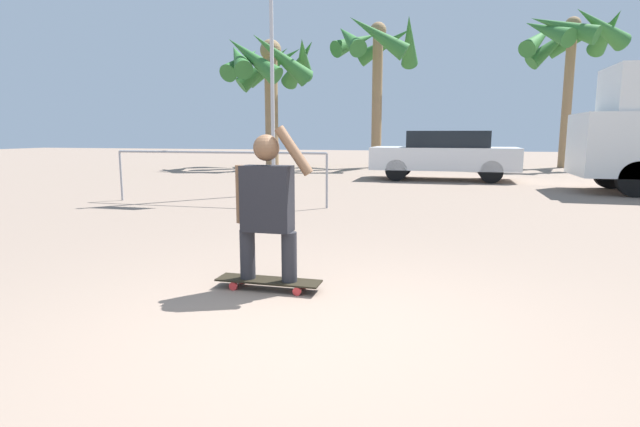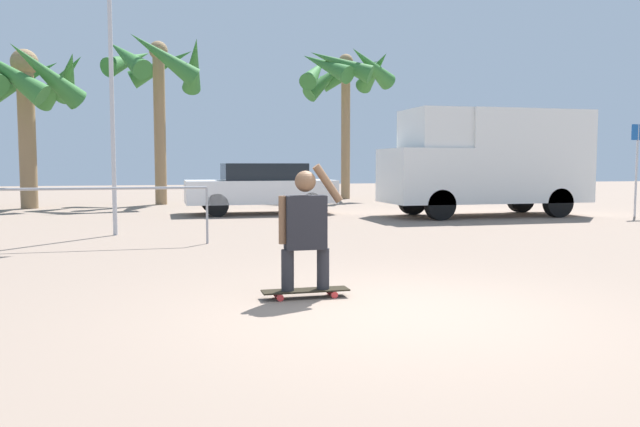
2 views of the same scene
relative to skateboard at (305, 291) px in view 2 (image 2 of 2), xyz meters
The scene contains 11 objects.
ground_plane 1.08m from the skateboard, 52.63° to the right, with size 80.00×80.00×0.00m, color gray.
skateboard is the anchor object (origin of this frame).
person_skateboarder 0.75m from the skateboard, behind, with size 0.73×0.23×1.40m.
camper_van 12.21m from the skateboard, 51.26° to the left, with size 5.79×2.15×3.00m.
parked_car_white 11.97m from the skateboard, 83.26° to the left, with size 4.40×1.88×1.51m.
palm_tree_near_van 20.62m from the skateboard, 72.15° to the left, with size 4.23×4.28×6.44m.
palm_tree_center_background 17.83m from the skateboard, 95.29° to the left, with size 3.76×3.94×6.19m.
palm_tree_far_left 17.61m from the skateboard, 110.02° to the left, with size 4.36×4.31×5.46m.
flagpole 8.25m from the skateboard, 108.69° to the left, with size 1.11×0.12×6.54m.
street_sign 14.17m from the skateboard, 35.32° to the left, with size 0.44×0.06×2.60m.
plaza_railing_segment 5.94m from the skateboard, 120.30° to the left, with size 4.59×0.05×1.08m.
Camera 2 is at (-2.21, -5.80, 1.48)m, focal length 35.00 mm.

